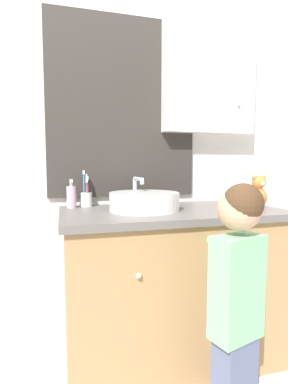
{
  "coord_description": "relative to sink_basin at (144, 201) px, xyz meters",
  "views": [
    {
      "loc": [
        -0.56,
        -1.16,
        1.04
      ],
      "look_at": [
        -0.17,
        0.25,
        0.9
      ],
      "focal_mm": 28.0,
      "sensor_mm": 36.0,
      "label": 1
    }
  ],
  "objects": [
    {
      "name": "soap_dispenser",
      "position": [
        -0.36,
        0.19,
        0.01
      ],
      "size": [
        0.05,
        0.05,
        0.16
      ],
      "color": "#CCA3BC",
      "rests_on": "vanity_counter"
    },
    {
      "name": "sink_basin",
      "position": [
        0.0,
        0.0,
        0.0
      ],
      "size": [
        0.36,
        0.41,
        0.17
      ],
      "color": "white",
      "rests_on": "vanity_counter"
    },
    {
      "name": "wall_back",
      "position": [
        0.17,
        0.31,
        0.43
      ],
      "size": [
        3.2,
        0.18,
        2.5
      ],
      "color": "silver",
      "rests_on": "ground_plane"
    },
    {
      "name": "child_figure",
      "position": [
        0.23,
        -0.5,
        -0.27
      ],
      "size": [
        0.22,
        0.47,
        0.97
      ],
      "color": "slate",
      "rests_on": "ground_plane"
    },
    {
      "name": "teddy_bear",
      "position": [
        0.63,
        -0.06,
        0.04
      ],
      "size": [
        0.1,
        0.08,
        0.18
      ],
      "color": "orange",
      "rests_on": "vanity_counter"
    },
    {
      "name": "vanity_counter",
      "position": [
        0.15,
        -0.01,
        -0.45
      ],
      "size": [
        1.15,
        0.6,
        0.8
      ],
      "color": "#A37A4C",
      "rests_on": "ground_plane"
    },
    {
      "name": "toothbrush_holder",
      "position": [
        -0.28,
        0.22,
        -0.0
      ],
      "size": [
        0.06,
        0.06,
        0.2
      ],
      "color": "silver",
      "rests_on": "vanity_counter"
    }
  ]
}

